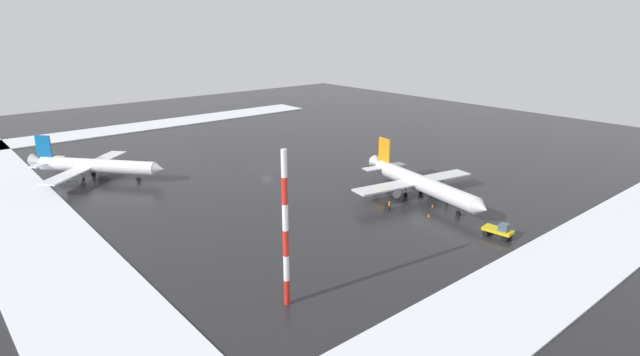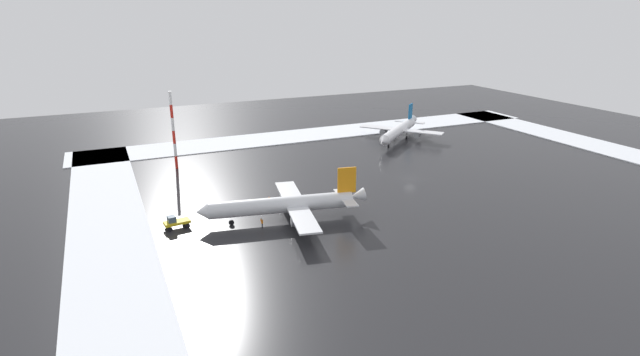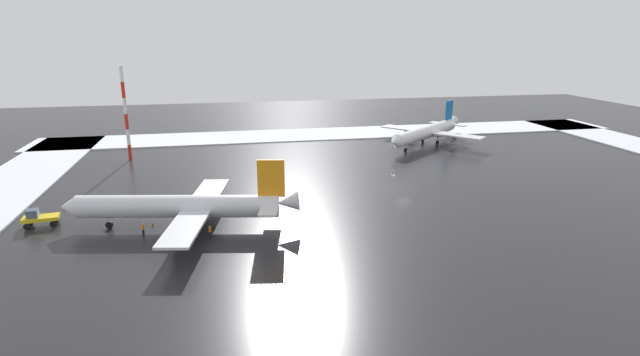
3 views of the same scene
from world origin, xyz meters
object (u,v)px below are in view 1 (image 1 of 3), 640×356
Objects in this scene: traffic_cone_near_nose at (433,206)px; traffic_cone_mid_line at (429,215)px; ground_crew_beside_wing at (447,199)px; antenna_mast at (286,230)px; airplane_far_rear at (421,183)px; ground_crew_mid_apron at (389,205)px; pushback_tug at (500,230)px; ground_crew_near_tug at (420,185)px; airplane_parked_portside at (94,166)px.

traffic_cone_near_nose and traffic_cone_mid_line have the same top height.
antenna_mast is at bearing 135.71° from ground_crew_beside_wing.
traffic_cone_mid_line is (-6.76, 36.16, -9.47)m from antenna_mast.
airplane_far_rear is 44.96m from antenna_mast.
ground_crew_mid_apron is 0.09× the size of antenna_mast.
pushback_tug is 24.81m from ground_crew_near_tug.
traffic_cone_near_nose is (-0.82, -3.26, -0.70)m from ground_crew_beside_wing.
airplane_parked_portside is at bearing -143.85° from traffic_cone_near_nose.
traffic_cone_mid_line is (60.62, 38.06, -2.82)m from airplane_parked_portside.
pushback_tug is 8.78× the size of traffic_cone_near_nose.
antenna_mast is (13.74, -42.30, 6.57)m from airplane_far_rear.
ground_crew_beside_wing is at bearing 102.79° from traffic_cone_mid_line.
ground_crew_mid_apron is at bearing 112.07° from antenna_mast.
airplane_far_rear reaches higher than airplane_parked_portside.
airplane_far_rear is 5.76m from ground_crew_near_tug.
antenna_mast reaches higher than ground_crew_mid_apron.
traffic_cone_near_nose is at bearing -70.33° from ground_crew_near_tug.
antenna_mast reaches higher than ground_crew_beside_wing.
pushback_tug is 12.92m from traffic_cone_mid_line.
traffic_cone_mid_line is (-12.80, -1.43, -1.01)m from pushback_tug.
pushback_tug is 15.80m from ground_crew_beside_wing.
ground_crew_mid_apron is at bearing -77.56° from airplane_far_rear.
ground_crew_beside_wing reaches higher than traffic_cone_mid_line.
airplane_parked_portside is at bearing -169.66° from ground_crew_near_tug.
antenna_mast is at bearing -77.02° from ground_crew_mid_apron.
antenna_mast is 35.44× the size of traffic_cone_mid_line.
airplane_far_rear is at bearing -0.55° from airplane_parked_portside.
ground_crew_near_tug is 9.82m from traffic_cone_near_nose.
ground_crew_near_tug is at bearing 110.28° from antenna_mast.
antenna_mast is (13.46, -33.20, 8.78)m from ground_crew_mid_apron.
airplane_far_rear is 18.87× the size of ground_crew_near_tug.
pushback_tug is at bearing -10.85° from traffic_cone_near_nose.
antenna_mast is at bearing -105.93° from pushback_tug.
pushback_tug is at bearing -2.74° from airplane_far_rear.
traffic_cone_near_nose is (-9.30, 40.53, -9.47)m from antenna_mast.
airplane_parked_portside is 47.24× the size of traffic_cone_near_nose.
traffic_cone_near_nose is at bearing 120.24° from traffic_cone_mid_line.
ground_crew_mid_apron is at bearing -119.56° from traffic_cone_near_nose.
ground_crew_near_tug is 13.70m from ground_crew_mid_apron.
antenna_mast is 35.44× the size of traffic_cone_near_nose.
ground_crew_near_tug is (50.23, 48.29, -2.13)m from airplane_parked_portside.
ground_crew_near_tug is 14.60m from traffic_cone_mid_line.
airplane_parked_portside reaches higher than ground_crew_mid_apron.
traffic_cone_near_nose is at bearing 102.93° from antenna_mast.
traffic_cone_near_nose is (-15.35, 2.94, -1.01)m from pushback_tug.
ground_crew_near_tug reaches higher than traffic_cone_near_nose.
airplane_far_rear is at bearing -83.82° from ground_crew_near_tug.
airplane_far_rear reaches higher than ground_crew_mid_apron.
ground_crew_mid_apron reaches higher than traffic_cone_near_nose.
ground_crew_beside_wing is at bearing 100.97° from antenna_mast.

